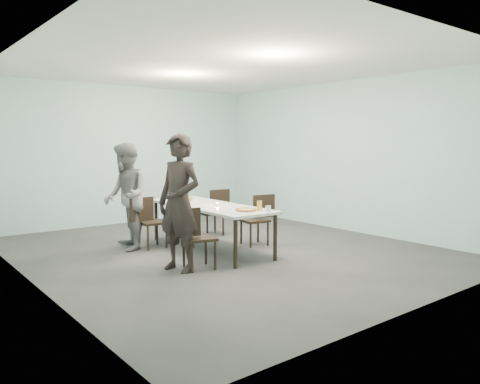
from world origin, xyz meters
TOP-DOWN VIEW (x-y plane):
  - ground at (0.00, 0.00)m, footprint 7.00×7.00m
  - room_shell at (0.00, 0.00)m, footprint 6.02×7.02m
  - table at (-0.16, 0.19)m, footprint 0.97×2.62m
  - chair_near_left at (-1.04, -0.69)m, footprint 0.64×0.50m
  - chair_far_left at (-0.92, 0.90)m, footprint 0.62×0.43m
  - chair_near_right at (0.72, -0.03)m, footprint 0.64×0.49m
  - chair_far_right at (0.64, 1.17)m, footprint 0.64×0.47m
  - diner_near at (-1.22, -0.62)m, footprint 0.63×0.79m
  - diner_far at (-1.24, 1.04)m, footprint 0.88×1.01m
  - pizza at (-0.16, -0.77)m, footprint 0.34×0.34m
  - side_plate at (0.02, -0.41)m, footprint 0.18×0.18m
  - beer_glass at (0.02, -0.86)m, footprint 0.08×0.08m
  - water_tumbler at (0.05, -1.02)m, footprint 0.08×0.08m
  - tealight at (-0.13, 0.01)m, footprint 0.06×0.06m
  - amber_tumbler at (-0.13, 0.80)m, footprint 0.07×0.07m
  - menu at (-0.21, 1.11)m, footprint 0.31×0.23m

SIDE VIEW (x-z plane):
  - ground at x=0.00m, z-range 0.00..0.00m
  - chair_near_left at x=-1.04m, z-range 0.07..0.94m
  - chair_far_left at x=-0.92m, z-range 0.07..0.94m
  - chair_near_right at x=0.72m, z-range 0.07..0.94m
  - chair_far_right at x=0.64m, z-range 0.07..0.94m
  - table at x=-0.16m, z-range 0.32..1.07m
  - menu at x=-0.21m, z-range 0.75..0.76m
  - side_plate at x=0.02m, z-range 0.75..0.76m
  - pizza at x=-0.16m, z-range 0.75..0.79m
  - tealight at x=-0.13m, z-range 0.75..0.79m
  - amber_tumbler at x=-0.13m, z-range 0.75..0.83m
  - water_tumbler at x=0.05m, z-range 0.75..0.84m
  - beer_glass at x=0.02m, z-range 0.75..0.90m
  - diner_far at x=-1.24m, z-range 0.00..1.77m
  - diner_near at x=-1.22m, z-range 0.00..1.89m
  - room_shell at x=0.00m, z-range 0.52..3.53m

